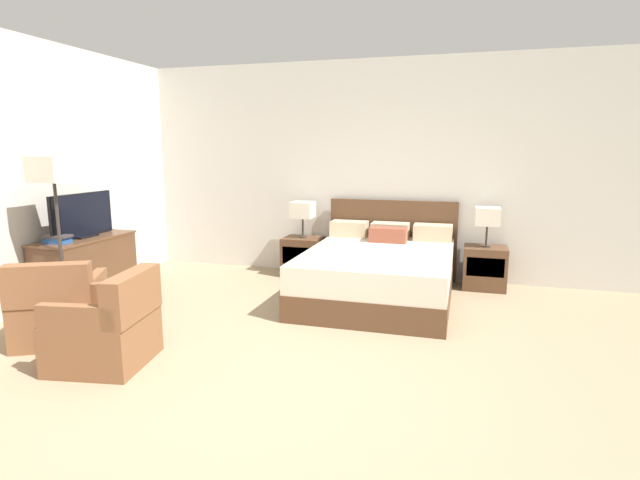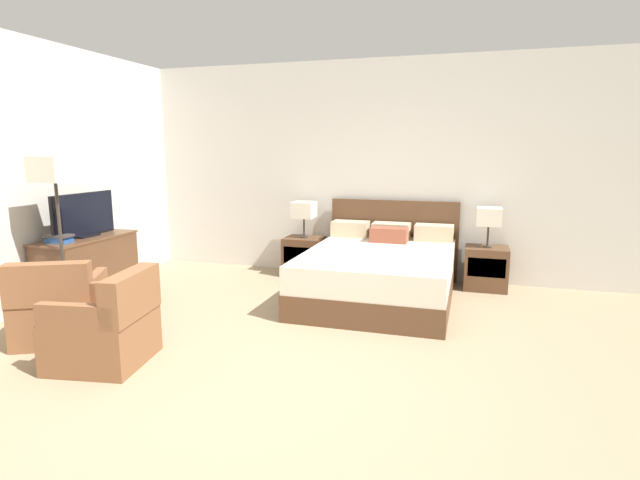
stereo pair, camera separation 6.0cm
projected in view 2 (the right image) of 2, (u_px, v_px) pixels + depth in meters
ground_plane at (248, 389)px, 3.57m from camera, size 10.61×10.61×0.00m
wall_back at (359, 170)px, 6.68m from camera, size 7.14×0.06×2.85m
wall_left at (55, 174)px, 5.56m from camera, size 0.06×5.34×2.85m
bed at (380, 272)px, 5.72m from camera, size 1.67×2.13×1.04m
nightstand_left at (304, 256)px, 6.79m from camera, size 0.51×0.43×0.52m
nightstand_right at (486, 268)px, 6.11m from camera, size 0.51×0.43×0.52m
table_lamp_left at (304, 210)px, 6.68m from camera, size 0.29×0.29×0.48m
table_lamp_right at (489, 217)px, 6.00m from camera, size 0.29×0.29×0.48m
dresser at (88, 267)px, 5.70m from camera, size 0.51×1.18×0.72m
tv at (84, 216)px, 5.59m from camera, size 0.18×0.91×0.50m
book_red_cover at (59, 241)px, 5.27m from camera, size 0.26×0.17×0.04m
book_blue_cover at (59, 238)px, 5.27m from camera, size 0.20×0.16×0.02m
book_small_top at (59, 236)px, 5.26m from camera, size 0.26×0.19×0.02m
armchair_by_window at (60, 309)px, 4.46m from camera, size 0.92×0.92×0.76m
armchair_companion at (107, 329)px, 3.98m from camera, size 0.79×0.78×0.76m
floor_lamp at (55, 181)px, 4.84m from camera, size 0.35×0.35×1.63m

